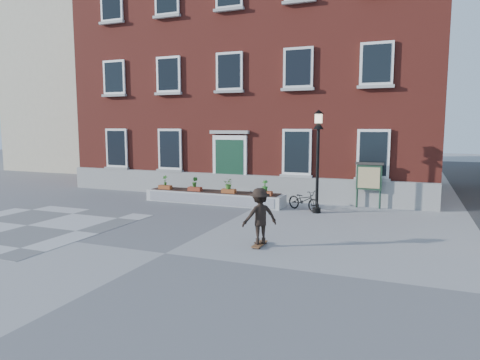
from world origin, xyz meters
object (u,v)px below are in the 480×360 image
at_px(skateboarder, 260,216).
at_px(notice_board, 369,177).
at_px(bicycle, 304,200).
at_px(lamp_post, 318,147).

bearing_deg(skateboarder, notice_board, 72.16).
height_order(bicycle, skateboarder, skateboarder).
bearing_deg(skateboarder, lamp_post, 84.51).
height_order(bicycle, lamp_post, lamp_post).
height_order(lamp_post, skateboarder, lamp_post).
xyz_separation_m(lamp_post, notice_board, (1.74, 1.77, -1.28)).
xyz_separation_m(bicycle, lamp_post, (0.58, -0.29, 2.13)).
bearing_deg(bicycle, lamp_post, -88.18).
xyz_separation_m(bicycle, skateboarder, (0.08, -5.49, 0.44)).
distance_m(notice_board, skateboarder, 7.32).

